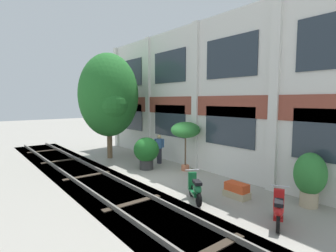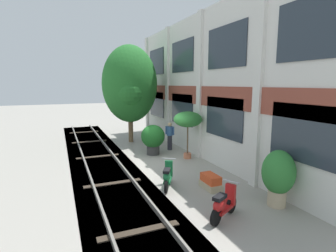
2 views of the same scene
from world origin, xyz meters
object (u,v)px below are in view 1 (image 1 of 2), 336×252
potted_plant_tall_urn (186,131)px  resident_by_doorway (159,148)px  scooter_near_curb (278,210)px  scooter_second_parked (195,189)px  potted_plant_stone_basin (310,176)px  potted_plant_square_trough (237,191)px  potted_plant_ribbed_drum (146,151)px  broadleaf_tree (109,97)px

potted_plant_tall_urn → resident_by_doorway: (-1.91, -0.14, -1.09)m
scooter_near_curb → scooter_second_parked: 2.65m
potted_plant_stone_basin → scooter_near_curb: bearing=-87.9°
scooter_second_parked → scooter_near_curb: bearing=-138.7°
potted_plant_square_trough → resident_by_doorway: (-5.64, 0.84, 0.58)m
potted_plant_ribbed_drum → scooter_second_parked: size_ratio=1.25×
potted_plant_stone_basin → scooter_second_parked: 3.62m
potted_plant_ribbed_drum → potted_plant_stone_basin: bearing=12.1°
potted_plant_ribbed_drum → potted_plant_square_trough: bearing=4.0°
scooter_second_parked → potted_plant_stone_basin: bearing=-105.4°
broadleaf_tree → potted_plant_tall_urn: broadleaf_tree is taller
potted_plant_square_trough → resident_by_doorway: bearing=171.5°
potted_plant_ribbed_drum → resident_by_doorway: size_ratio=1.01×
potted_plant_ribbed_drum → scooter_near_curb: size_ratio=1.24×
broadleaf_tree → potted_plant_ribbed_drum: 4.33m
broadleaf_tree → potted_plant_stone_basin: size_ratio=3.47×
potted_plant_ribbed_drum → scooter_second_parked: potted_plant_ribbed_drum is taller
scooter_near_curb → broadleaf_tree: bearing=60.7°
potted_plant_tall_urn → scooter_second_parked: bearing=-37.3°
potted_plant_stone_basin → resident_by_doorway: 7.55m
scooter_near_curb → potted_plant_square_trough: bearing=38.7°
scooter_second_parked → potted_plant_tall_urn: bearing=-8.0°
potted_plant_tall_urn → resident_by_doorway: potted_plant_tall_urn is taller
resident_by_doorway → scooter_second_parked: bearing=22.0°
broadleaf_tree → scooter_near_curb: broadleaf_tree is taller
potted_plant_square_trough → potted_plant_tall_urn: potted_plant_tall_urn is taller
broadleaf_tree → scooter_second_parked: (7.88, -0.76, -3.11)m
potted_plant_ribbed_drum → scooter_near_curb: (7.06, -0.49, -0.45)m
broadleaf_tree → potted_plant_stone_basin: bearing=9.7°
scooter_near_curb → resident_by_doorway: (-7.61, 1.68, 0.39)m
broadleaf_tree → potted_plant_square_trough: size_ratio=6.91×
potted_plant_square_trough → scooter_second_parked: 1.54m
potted_plant_stone_basin → potted_plant_ribbed_drum: size_ratio=1.11×
potted_plant_ribbed_drum → scooter_second_parked: (4.47, -1.05, -0.45)m
potted_plant_ribbed_drum → potted_plant_tall_urn: 2.16m
potted_plant_square_trough → potted_plant_ribbed_drum: potted_plant_ribbed_drum is taller
potted_plant_tall_urn → resident_by_doorway: bearing=-175.9°
scooter_second_parked → resident_by_doorway: size_ratio=0.81×
broadleaf_tree → resident_by_doorway: size_ratio=3.90×
potted_plant_stone_basin → potted_plant_square_trough: potted_plant_stone_basin is taller
potted_plant_square_trough → broadleaf_tree: bearing=-175.7°
scooter_second_parked → broadleaf_tree: bearing=23.8°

